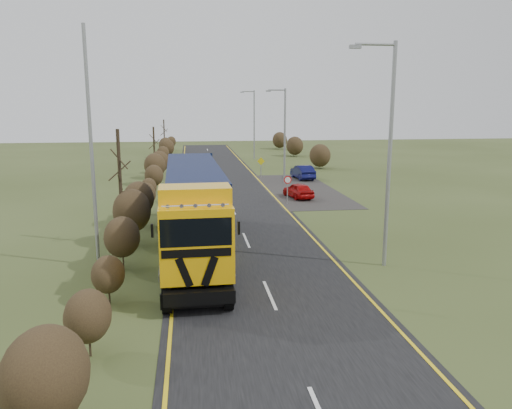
{
  "coord_description": "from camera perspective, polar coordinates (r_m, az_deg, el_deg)",
  "views": [
    {
      "loc": [
        -2.94,
        -22.0,
        7.24
      ],
      "look_at": [
        0.48,
        3.57,
        2.07
      ],
      "focal_mm": 35.0,
      "sensor_mm": 36.0,
      "label": 1
    }
  ],
  "objects": [
    {
      "name": "layby",
      "position": [
        43.65,
        4.99,
        1.75
      ],
      "size": [
        6.0,
        18.0,
        0.02
      ],
      "primitive_type": "cube",
      "color": "#2A2825",
      "rests_on": "ground"
    },
    {
      "name": "streetlight_near",
      "position": [
        22.71,
        14.77,
        6.5
      ],
      "size": [
        2.1,
        0.2,
        9.9
      ],
      "color": "gray",
      "rests_on": "ground"
    },
    {
      "name": "speed_sign",
      "position": [
        36.95,
        3.63,
        2.27
      ],
      "size": [
        0.58,
        0.1,
        2.09
      ],
      "color": "gray",
      "rests_on": "ground"
    },
    {
      "name": "streetlight_mid",
      "position": [
        46.29,
        3.18,
        8.27
      ],
      "size": [
        1.85,
        0.18,
        8.7
      ],
      "color": "gray",
      "rests_on": "ground"
    },
    {
      "name": "hedgerow",
      "position": [
        30.57,
        -13.22,
        0.43
      ],
      "size": [
        2.24,
        102.04,
        6.05
      ],
      "color": "#302215",
      "rests_on": "ground"
    },
    {
      "name": "car_blue_sedan",
      "position": [
        49.74,
        5.35,
        3.7
      ],
      "size": [
        1.79,
        4.25,
        1.37
      ],
      "primitive_type": "imported",
      "rotation": [
        0.0,
        0.0,
        3.23
      ],
      "color": "#0B0D40",
      "rests_on": "ground"
    },
    {
      "name": "ground",
      "position": [
        23.35,
        -0.01,
        -6.74
      ],
      "size": [
        160.0,
        160.0,
        0.0
      ],
      "primitive_type": "plane",
      "color": "#38431C",
      "rests_on": "ground"
    },
    {
      "name": "left_pole",
      "position": [
        23.14,
        -18.3,
        5.94
      ],
      "size": [
        0.16,
        0.16,
        10.6
      ],
      "primitive_type": "cylinder",
      "color": "gray",
      "rests_on": "ground"
    },
    {
      "name": "streetlight_far",
      "position": [
        67.84,
        -0.31,
        9.46
      ],
      "size": [
        1.94,
        0.18,
        9.13
      ],
      "color": "gray",
      "rests_on": "ground"
    },
    {
      "name": "road",
      "position": [
        32.94,
        -2.31,
        -1.36
      ],
      "size": [
        8.0,
        120.0,
        0.02
      ],
      "primitive_type": "cube",
      "color": "black",
      "rests_on": "ground"
    },
    {
      "name": "warning_board",
      "position": [
        50.51,
        0.57,
        4.52
      ],
      "size": [
        0.78,
        0.11,
        2.04
      ],
      "color": "gray",
      "rests_on": "ground"
    },
    {
      "name": "lorry",
      "position": [
        24.44,
        -7.1,
        -0.01
      ],
      "size": [
        3.04,
        15.69,
        4.36
      ],
      "rotation": [
        0.0,
        0.0,
        0.03
      ],
      "color": "black",
      "rests_on": "ground"
    },
    {
      "name": "lane_markings",
      "position": [
        32.64,
        -2.26,
        -1.45
      ],
      "size": [
        7.52,
        116.0,
        0.01
      ],
      "color": "yellow",
      "rests_on": "road"
    },
    {
      "name": "car_red_hatchback",
      "position": [
        39.5,
        4.85,
        1.61
      ],
      "size": [
        2.14,
        3.76,
        1.2
      ],
      "primitive_type": "imported",
      "rotation": [
        0.0,
        0.0,
        3.36
      ],
      "color": "#AA0808",
      "rests_on": "ground"
    }
  ]
}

